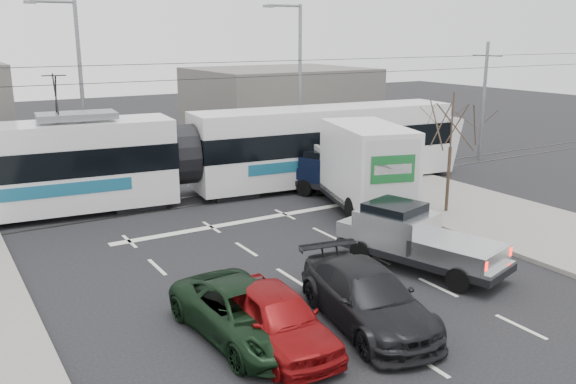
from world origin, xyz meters
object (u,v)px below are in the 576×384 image
box_truck (362,167)px  street_lamp_near (297,77)px  silver_pickup (413,237)px  green_car (245,312)px  tram (181,156)px  dark_car (367,297)px  navy_pickup (338,175)px  red_car (277,318)px  street_lamp_far (77,83)px  traffic_signal (368,139)px  bare_tree (452,125)px

box_truck → street_lamp_near: bearing=92.3°
silver_pickup → green_car: size_ratio=1.20×
tram → dark_car: 14.28m
silver_pickup → navy_pickup: size_ratio=1.10×
green_car → box_truck: bearing=35.6°
box_truck → navy_pickup: bearing=98.9°
silver_pickup → red_car: size_ratio=1.36×
dark_car → street_lamp_near: bearing=73.1°
green_car → red_car: size_ratio=1.13×
dark_car → silver_pickup: bearing=42.8°
street_lamp_far → navy_pickup: 13.55m
green_car → red_car: 0.90m
street_lamp_far → green_car: (-0.52, -18.75, -4.43)m
street_lamp_near → street_lamp_far: 11.67m
street_lamp_near → box_truck: 9.69m
red_car → dark_car: dark_car is taller
street_lamp_near → dark_car: bearing=-116.7°
red_car → navy_pickup: bearing=51.1°
traffic_signal → bare_tree: bearing=-74.2°
tram → silver_pickup: size_ratio=4.86×
navy_pickup → silver_pickup: bearing=-134.4°
box_truck → tram: bearing=155.8°
street_lamp_near → green_car: bearing=-125.7°
green_car → street_lamp_far: bearing=85.1°
dark_car → street_lamp_far: bearing=107.2°
bare_tree → street_lamp_far: size_ratio=0.56×
green_car → navy_pickup: bearing=41.6°
street_lamp_far → street_lamp_near: bearing=-9.9°
silver_pickup → green_car: silver_pickup is taller
bare_tree → green_car: 13.73m
box_truck → dark_car: bearing=-110.5°
street_lamp_near → red_car: bearing=-123.4°
street_lamp_near → red_car: street_lamp_near is taller
dark_car → bare_tree: bearing=43.9°
street_lamp_far → tram: street_lamp_far is taller
red_car → dark_car: (2.62, -0.22, 0.02)m
box_truck → green_car: (-9.78, -7.90, -1.18)m
traffic_signal → tram: size_ratio=0.13×
tram → box_truck: 8.15m
traffic_signal → green_car: bearing=-140.4°
traffic_signal → street_lamp_near: bearing=83.6°
traffic_signal → silver_pickup: bearing=-118.8°
red_car → tram: bearing=80.0°
box_truck → green_car: bearing=-124.6°
navy_pickup → dark_car: bearing=-146.5°
bare_tree → traffic_signal: (-1.13, 4.00, -1.05)m
navy_pickup → red_car: size_ratio=1.23×
street_lamp_near → green_car: (-12.02, -16.75, -4.43)m
street_lamp_near → silver_pickup: (-5.10, -15.25, -4.11)m
silver_pickup → navy_pickup: bearing=53.5°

